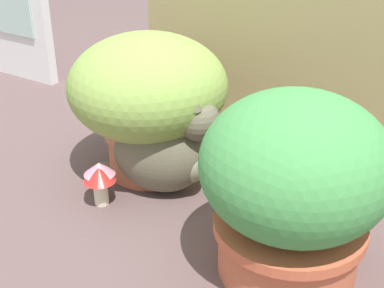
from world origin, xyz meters
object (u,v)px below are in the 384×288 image
(mushroom_ornament_red, at_px, (100,179))
(leafy_planter, at_px, (294,184))
(mushroom_ornament_pink, at_px, (100,173))
(cat, at_px, (165,151))
(grass_planter, at_px, (148,95))

(mushroom_ornament_red, bearing_deg, leafy_planter, 2.41)
(leafy_planter, distance_m, mushroom_ornament_pink, 0.55)
(leafy_planter, xyz_separation_m, mushroom_ornament_red, (-0.52, -0.02, -0.15))
(cat, bearing_deg, leafy_planter, -17.30)
(leafy_planter, bearing_deg, cat, 162.70)
(grass_planter, relative_size, leafy_planter, 1.05)
(leafy_planter, height_order, cat, leafy_planter)
(cat, height_order, mushroom_ornament_red, cat)
(cat, distance_m, mushroom_ornament_pink, 0.18)
(grass_planter, bearing_deg, mushroom_ornament_red, -92.06)
(grass_planter, xyz_separation_m, mushroom_ornament_red, (-0.01, -0.21, -0.16))
(grass_planter, relative_size, mushroom_ornament_red, 4.06)
(mushroom_ornament_pink, bearing_deg, leafy_planter, 1.06)
(cat, bearing_deg, mushroom_ornament_pink, -129.74)
(leafy_planter, bearing_deg, grass_planter, 159.45)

